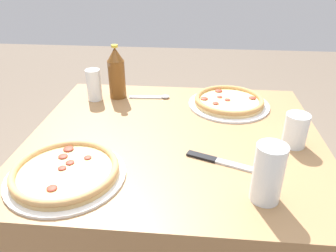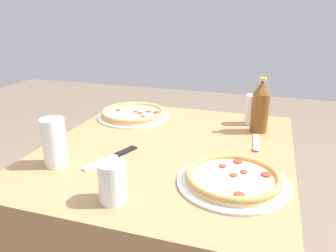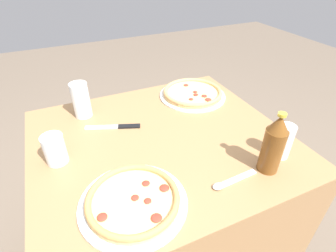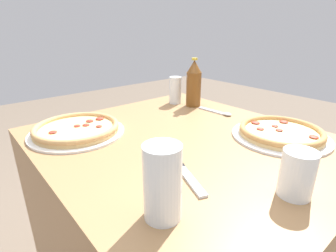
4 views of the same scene
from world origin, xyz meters
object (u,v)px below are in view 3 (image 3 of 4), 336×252
(beer_bottle, at_px, (274,144))
(spoon, at_px, (229,182))
(glass_lemonade, at_px, (55,150))
(knife, at_px, (115,127))
(pizza_veggie, at_px, (133,200))
(glass_iced_tea, at_px, (283,143))
(glass_mango_juice, at_px, (81,102))
(pizza_salami, at_px, (193,93))

(beer_bottle, height_order, spoon, beer_bottle)
(glass_lemonade, distance_m, knife, 0.28)
(pizza_veggie, height_order, knife, pizza_veggie)
(glass_iced_tea, xyz_separation_m, beer_bottle, (-0.09, -0.04, 0.05))
(glass_iced_tea, xyz_separation_m, glass_mango_juice, (-0.61, 0.58, 0.01))
(pizza_salami, relative_size, knife, 1.48)
(glass_lemonade, relative_size, spoon, 0.63)
(glass_lemonade, bearing_deg, glass_mango_juice, 63.49)
(pizza_veggie, bearing_deg, glass_lemonade, 122.66)
(pizza_salami, distance_m, spoon, 0.60)
(knife, bearing_deg, pizza_veggie, -97.53)
(glass_lemonade, height_order, glass_iced_tea, glass_iced_tea)
(pizza_salami, relative_size, beer_bottle, 1.47)
(glass_lemonade, bearing_deg, spoon, -34.22)
(pizza_salami, xyz_separation_m, glass_lemonade, (-0.68, -0.24, 0.04))
(pizza_veggie, xyz_separation_m, beer_bottle, (0.47, -0.05, 0.09))
(beer_bottle, height_order, knife, beer_bottle)
(beer_bottle, bearing_deg, pizza_veggie, 174.55)
(pizza_salami, bearing_deg, glass_iced_tea, -82.25)
(pizza_salami, height_order, glass_iced_tea, glass_iced_tea)
(knife, bearing_deg, glass_iced_tea, -39.93)
(pizza_salami, height_order, glass_lemonade, glass_lemonade)
(glass_lemonade, xyz_separation_m, knife, (0.24, 0.12, -0.05))
(glass_lemonade, xyz_separation_m, beer_bottle, (0.66, -0.34, 0.05))
(pizza_veggie, height_order, beer_bottle, beer_bottle)
(glass_lemonade, distance_m, glass_iced_tea, 0.81)
(glass_iced_tea, distance_m, spoon, 0.26)
(pizza_salami, xyz_separation_m, beer_bottle, (-0.02, -0.57, 0.09))
(pizza_salami, height_order, spoon, pizza_salami)
(pizza_veggie, distance_m, beer_bottle, 0.48)
(pizza_veggie, xyz_separation_m, knife, (0.06, 0.42, -0.01))
(glass_mango_juice, xyz_separation_m, knife, (0.11, -0.15, -0.07))
(pizza_veggie, xyz_separation_m, spoon, (0.31, -0.05, -0.01))
(spoon, bearing_deg, glass_mango_juice, 120.52)
(beer_bottle, bearing_deg, pizza_salami, 88.20)
(glass_mango_juice, bearing_deg, pizza_veggie, -84.93)
(pizza_veggie, distance_m, glass_mango_juice, 0.58)
(pizza_salami, height_order, knife, pizza_salami)
(pizza_salami, distance_m, beer_bottle, 0.58)
(glass_mango_juice, distance_m, knife, 0.20)
(pizza_salami, relative_size, glass_lemonade, 3.02)
(glass_iced_tea, bearing_deg, spoon, -171.39)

